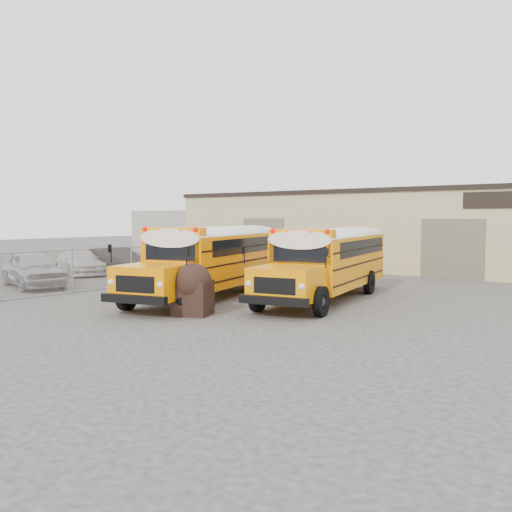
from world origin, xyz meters
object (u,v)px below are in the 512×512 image
Objects in this scene: school_bus_right at (367,249)px; car_silver at (33,269)px; tarp_bundle at (193,289)px; car_white at (80,262)px; car_dark at (115,260)px; school_bus_left at (266,248)px.

school_bus_right is 15.18m from car_silver.
tarp_bundle is 0.35× the size of car_silver.
car_silver is 5.45m from car_white.
school_bus_right reaches higher than car_dark.
car_dark is (-12.67, -4.82, -0.84)m from school_bus_right.
school_bus_right reaches higher than car_silver.
car_white is (-3.12, 4.47, -0.13)m from car_silver.
school_bus_left is 1.02× the size of school_bus_right.
school_bus_left is at bearing -23.78° from car_silver.
tarp_bundle is 0.37× the size of car_dark.
tarp_bundle reaches higher than car_silver.
school_bus_left is at bearing -149.11° from school_bus_right.
car_white is at bearing -158.60° from school_bus_left.
car_white is at bearing -155.63° from school_bus_right.
car_silver is at bearing -125.20° from car_white.
school_bus_left is 2.09× the size of car_silver.
school_bus_right is 5.80× the size of tarp_bundle.
school_bus_right is 2.15× the size of car_dark.
car_dark is (-12.60, 6.52, -0.11)m from tarp_bundle.
tarp_bundle is at bearing -119.38° from car_dark.
school_bus_right is 15.20m from car_white.
school_bus_left is 10.63m from car_silver.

